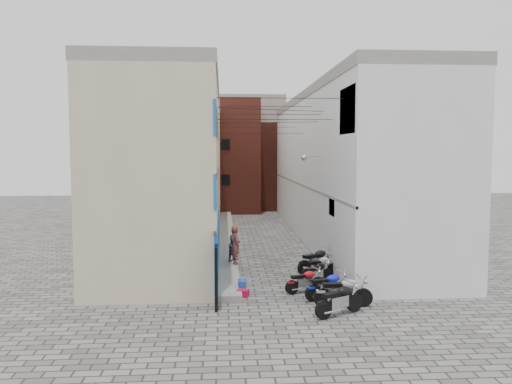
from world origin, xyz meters
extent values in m
plane|color=#4E4C49|center=(0.00, 0.00, 0.00)|extent=(90.00, 90.00, 0.00)
cube|color=gray|center=(-2.05, 13.00, 0.12)|extent=(0.90, 26.00, 0.25)
cube|color=#BFAF90|center=(-5.00, 13.00, 4.25)|extent=(5.00, 26.00, 8.50)
cube|color=#D9847A|center=(-2.54, 13.00, 4.00)|extent=(0.10, 26.00, 0.80)
cube|color=blue|center=(-2.53, 4.90, 1.30)|extent=(0.12, 10.20, 2.40)
cube|color=blue|center=(-2.55, 4.90, 5.30)|extent=(0.10, 10.20, 4.00)
cube|color=gray|center=(-5.00, 13.00, 8.75)|extent=(5.10, 26.00, 0.50)
cube|color=black|center=(-2.52, -0.40, 1.10)|extent=(0.10, 1.20, 2.20)
cube|color=silver|center=(5.00, 13.00, 4.25)|extent=(5.00, 26.00, 8.50)
cube|color=blue|center=(2.55, 1.50, 7.00)|extent=(0.10, 2.40, 1.80)
cube|color=white|center=(2.56, 4.00, 3.00)|extent=(0.08, 1.00, 0.70)
cylinder|color=#B2B2B7|center=(2.15, 7.00, 5.20)|extent=(0.80, 0.06, 0.06)
sphere|color=#B2B2B7|center=(1.75, 7.00, 5.10)|extent=(0.28, 0.28, 0.28)
cube|color=gray|center=(5.00, 13.00, 8.75)|extent=(5.10, 26.00, 0.50)
cube|color=gray|center=(2.54, 13.00, 3.40)|extent=(0.10, 26.00, 0.12)
cube|color=maroon|center=(-2.00, 28.00, 5.00)|extent=(6.00, 6.00, 10.00)
cube|color=maroon|center=(3.00, 30.00, 4.00)|extent=(5.00, 6.00, 8.00)
cube|color=gray|center=(0.00, 34.00, 5.50)|extent=(8.00, 5.00, 11.00)
cube|color=black|center=(0.00, 25.20, 1.20)|extent=(2.00, 0.30, 2.40)
cylinder|color=black|center=(0.00, 2.00, 7.50)|extent=(5.20, 0.02, 0.02)
cylinder|color=black|center=(0.00, 4.00, 6.80)|extent=(5.20, 0.02, 0.02)
cylinder|color=black|center=(0.00, 6.50, 7.20)|extent=(5.20, 0.02, 0.02)
cylinder|color=black|center=(0.00, 9.00, 7.80)|extent=(5.20, 0.02, 0.02)
cylinder|color=black|center=(0.00, 12.00, 6.50)|extent=(5.20, 0.02, 0.02)
cylinder|color=black|center=(0.00, 15.00, 7.00)|extent=(5.20, 0.02, 0.02)
cylinder|color=black|center=(0.00, 5.00, 7.30)|extent=(5.65, 2.07, 0.02)
cylinder|color=black|center=(0.00, 8.00, 6.90)|extent=(5.80, 1.58, 0.02)
imported|color=brown|center=(-1.70, 5.13, 1.15)|extent=(0.55, 0.73, 1.80)
imported|color=#363F52|center=(-1.70, 5.84, 1.05)|extent=(0.96, 0.99, 1.61)
cylinder|color=#224EAA|center=(-1.55, 1.18, 0.25)|extent=(0.34, 0.34, 0.49)
cylinder|color=blue|center=(-1.55, 1.48, 0.25)|extent=(0.42, 0.42, 0.50)
cube|color=#BB0D35|center=(-1.55, 0.77, 0.13)|extent=(0.52, 0.45, 0.27)
camera|label=1|loc=(-2.28, -17.51, 5.44)|focal=35.00mm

